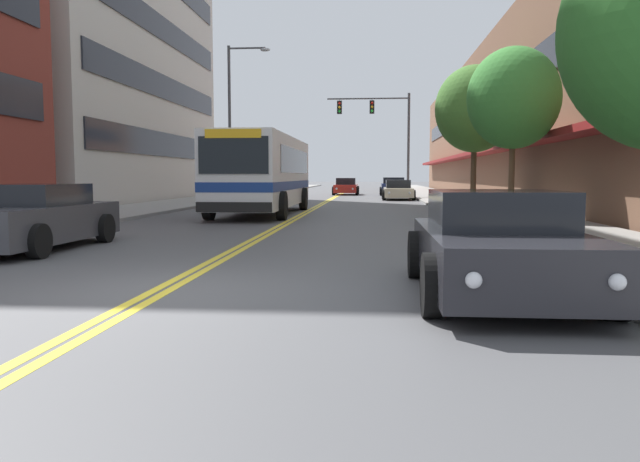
% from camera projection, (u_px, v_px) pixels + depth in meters
% --- Properties ---
extents(ground_plane, '(240.00, 240.00, 0.00)m').
position_uv_depth(ground_plane, '(335.00, 197.00, 44.84)').
color(ground_plane, '#4C4C4F').
extents(sidewalk_left, '(3.90, 106.00, 0.12)m').
position_uv_depth(sidewalk_left, '(233.00, 196.00, 45.47)').
color(sidewalk_left, gray).
rests_on(sidewalk_left, ground_plane).
extents(sidewalk_right, '(3.90, 106.00, 0.12)m').
position_uv_depth(sidewalk_right, '(440.00, 196.00, 44.19)').
color(sidewalk_right, gray).
rests_on(sidewalk_right, ground_plane).
extents(centre_line, '(0.34, 106.00, 0.01)m').
position_uv_depth(centre_line, '(335.00, 197.00, 44.84)').
color(centre_line, yellow).
rests_on(centre_line, ground_plane).
extents(storefront_row_right, '(9.10, 68.00, 10.09)m').
position_uv_depth(storefront_row_right, '(531.00, 125.00, 43.22)').
color(storefront_row_right, brown).
rests_on(storefront_row_right, ground_plane).
extents(city_bus, '(2.84, 10.72, 3.02)m').
position_uv_depth(city_bus, '(264.00, 171.00, 24.96)').
color(city_bus, silver).
rests_on(city_bus, ground_plane).
extents(car_slate_blue_parked_left_near, '(1.98, 4.85, 1.17)m').
position_uv_depth(car_slate_blue_parked_left_near, '(253.00, 192.00, 37.30)').
color(car_slate_blue_parked_left_near, '#475675').
rests_on(car_slate_blue_parked_left_near, ground_plane).
extents(car_dark_grey_parked_left_mid, '(2.16, 4.73, 1.35)m').
position_uv_depth(car_dark_grey_parked_left_mid, '(30.00, 219.00, 12.87)').
color(car_dark_grey_parked_left_mid, '#38383D').
rests_on(car_dark_grey_parked_left_mid, ground_plane).
extents(car_charcoal_parked_right_foreground, '(2.11, 4.39, 1.33)m').
position_uv_depth(car_charcoal_parked_right_foreground, '(498.00, 246.00, 7.91)').
color(car_charcoal_parked_right_foreground, '#232328').
rests_on(car_charcoal_parked_right_foreground, ground_plane).
extents(car_champagne_parked_right_mid, '(2.03, 4.91, 1.26)m').
position_uv_depth(car_champagne_parked_right_mid, '(398.00, 190.00, 40.00)').
color(car_champagne_parked_right_mid, beige).
rests_on(car_champagne_parked_right_mid, ground_plane).
extents(car_navy_parked_right_far, '(2.14, 4.82, 1.40)m').
position_uv_depth(car_navy_parked_right_far, '(393.00, 187.00, 49.16)').
color(car_navy_parked_right_far, '#19234C').
rests_on(car_navy_parked_right_far, ground_plane).
extents(car_red_moving_lead, '(2.05, 4.85, 1.35)m').
position_uv_depth(car_red_moving_lead, '(346.00, 187.00, 50.44)').
color(car_red_moving_lead, maroon).
rests_on(car_red_moving_lead, ground_plane).
extents(traffic_signal_mast, '(5.84, 0.38, 7.31)m').
position_uv_depth(traffic_signal_mast, '(382.00, 124.00, 44.01)').
color(traffic_signal_mast, '#47474C').
rests_on(traffic_signal_mast, ground_plane).
extents(street_lamp_left_far, '(2.41, 0.28, 8.72)m').
position_uv_depth(street_lamp_left_far, '(235.00, 111.00, 34.84)').
color(street_lamp_left_far, '#47474C').
rests_on(street_lamp_left_far, ground_plane).
extents(street_tree_right_mid, '(3.05, 3.05, 5.65)m').
position_uv_depth(street_tree_right_mid, '(514.00, 98.00, 20.65)').
color(street_tree_right_mid, brown).
rests_on(street_tree_right_mid, sidewalk_right).
extents(street_tree_right_far, '(3.68, 3.68, 6.54)m').
position_uv_depth(street_tree_right_far, '(475.00, 109.00, 29.09)').
color(street_tree_right_far, brown).
rests_on(street_tree_right_far, sidewalk_right).
extents(fire_hydrant, '(0.30, 0.22, 0.92)m').
position_uv_depth(fire_hydrant, '(488.00, 210.00, 17.29)').
color(fire_hydrant, yellow).
rests_on(fire_hydrant, sidewalk_right).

